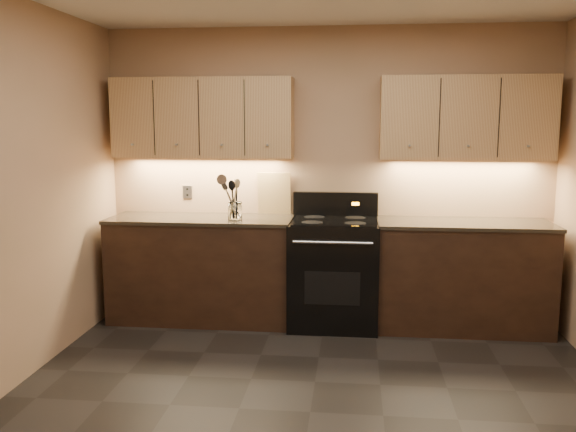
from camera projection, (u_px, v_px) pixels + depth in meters
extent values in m
plane|color=black|center=(310.00, 412.00, 3.74)|extent=(4.00, 4.00, 0.00)
cube|color=tan|center=(327.00, 174.00, 5.51)|extent=(4.00, 0.04, 2.60)
cube|color=black|center=(202.00, 270.00, 5.46)|extent=(1.60, 0.60, 0.90)
cube|color=#3E3527|center=(201.00, 219.00, 5.39)|extent=(1.62, 0.62, 0.03)
cube|color=black|center=(462.00, 277.00, 5.22)|extent=(1.44, 0.60, 0.90)
cube|color=#3E3527|center=(465.00, 224.00, 5.15)|extent=(1.46, 0.62, 0.03)
cube|color=black|center=(334.00, 273.00, 5.31)|extent=(0.76, 0.65, 0.92)
cube|color=black|center=(334.00, 221.00, 5.24)|extent=(0.70, 0.60, 0.01)
cube|color=black|center=(335.00, 204.00, 5.50)|extent=(0.76, 0.07, 0.22)
cube|color=orange|center=(355.00, 204.00, 5.45)|extent=(0.06, 0.00, 0.03)
cylinder|color=silver|center=(333.00, 243.00, 4.93)|extent=(0.65, 0.02, 0.02)
cube|color=black|center=(332.00, 288.00, 5.00)|extent=(0.46, 0.00, 0.28)
cylinder|color=black|center=(312.00, 222.00, 5.11)|extent=(0.18, 0.18, 0.00)
cylinder|color=black|center=(355.00, 223.00, 5.07)|extent=(0.18, 0.18, 0.00)
cylinder|color=black|center=(315.00, 217.00, 5.41)|extent=(0.18, 0.18, 0.00)
cylinder|color=black|center=(355.00, 218.00, 5.37)|extent=(0.18, 0.18, 0.00)
cube|color=tan|center=(203.00, 118.00, 5.40)|extent=(1.60, 0.30, 0.70)
cube|color=tan|center=(466.00, 118.00, 5.16)|extent=(1.44, 0.30, 0.70)
cube|color=#B2B5BA|center=(187.00, 192.00, 5.67)|extent=(0.08, 0.01, 0.12)
cylinder|color=white|center=(235.00, 210.00, 5.28)|extent=(0.14, 0.14, 0.15)
cylinder|color=white|center=(235.00, 218.00, 5.29)|extent=(0.12, 0.12, 0.02)
cube|color=tan|center=(274.00, 193.00, 5.56)|extent=(0.31, 0.07, 0.38)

